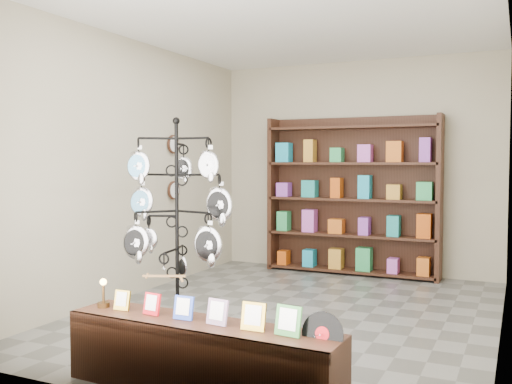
# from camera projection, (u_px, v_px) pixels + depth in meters

# --- Properties ---
(ground) EXTENTS (5.00, 5.00, 0.00)m
(ground) POSITION_uv_depth(u_px,v_px,m) (292.00, 312.00, 5.94)
(ground) COLOR slate
(ground) RESTS_ON ground
(room_envelope) EXTENTS (5.00, 5.00, 5.00)m
(room_envelope) POSITION_uv_depth(u_px,v_px,m) (292.00, 135.00, 5.85)
(room_envelope) COLOR #B2A98F
(room_envelope) RESTS_ON ground
(display_tree) EXTENTS (1.04, 1.04, 1.96)m
(display_tree) POSITION_uv_depth(u_px,v_px,m) (177.00, 211.00, 5.03)
(display_tree) COLOR black
(display_tree) RESTS_ON ground
(front_shelf) EXTENTS (2.01, 0.50, 0.70)m
(front_shelf) POSITION_uv_depth(u_px,v_px,m) (201.00, 357.00, 3.86)
(front_shelf) COLOR black
(front_shelf) RESTS_ON ground
(back_shelving) EXTENTS (2.42, 0.36, 2.20)m
(back_shelving) POSITION_uv_depth(u_px,v_px,m) (352.00, 201.00, 7.97)
(back_shelving) COLOR black
(back_shelving) RESTS_ON ground
(wall_clocks) EXTENTS (0.03, 0.24, 0.84)m
(wall_clocks) POSITION_uv_depth(u_px,v_px,m) (173.00, 167.00, 7.42)
(wall_clocks) COLOR black
(wall_clocks) RESTS_ON ground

